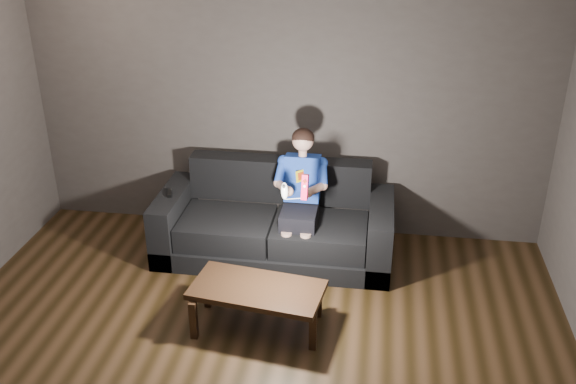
# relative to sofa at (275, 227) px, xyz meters

# --- Properties ---
(back_wall) EXTENTS (5.00, 0.04, 2.70)m
(back_wall) POSITION_rel_sofa_xyz_m (0.03, 0.55, 1.08)
(back_wall) COLOR #3D3736
(back_wall) RESTS_ON ground
(sofa) EXTENTS (2.18, 0.94, 0.84)m
(sofa) POSITION_rel_sofa_xyz_m (0.00, 0.00, 0.00)
(sofa) COLOR black
(sofa) RESTS_ON floor
(child) EXTENTS (0.48, 0.59, 1.18)m
(child) POSITION_rel_sofa_xyz_m (0.25, -0.05, 0.46)
(child) COLOR black
(child) RESTS_ON sofa
(wii_remote_red) EXTENTS (0.06, 0.08, 0.22)m
(wii_remote_red) POSITION_rel_sofa_xyz_m (0.34, -0.51, 0.69)
(wii_remote_red) COLOR #C71741
(wii_remote_red) RESTS_ON child
(nunchuk_white) EXTENTS (0.08, 0.10, 0.15)m
(nunchuk_white) POSITION_rel_sofa_xyz_m (0.17, -0.50, 0.64)
(nunchuk_white) COLOR white
(nunchuk_white) RESTS_ON child
(wii_remote_black) EXTENTS (0.08, 0.15, 0.03)m
(wii_remote_black) POSITION_rel_sofa_xyz_m (-0.98, -0.08, 0.33)
(wii_remote_black) COLOR black
(wii_remote_black) RESTS_ON sofa
(coffee_table) EXTENTS (1.08, 0.65, 0.37)m
(coffee_table) POSITION_rel_sofa_xyz_m (0.05, -1.14, 0.05)
(coffee_table) COLOR black
(coffee_table) RESTS_ON floor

